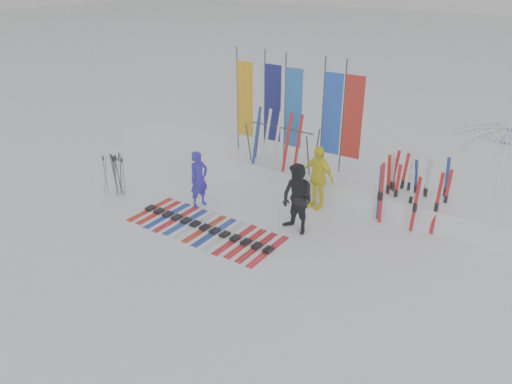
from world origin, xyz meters
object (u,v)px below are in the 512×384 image
Objects in this scene: person_yellow at (317,177)px; tent_canopy at (501,169)px; person_black at (297,199)px; ski_rack at (282,141)px; person_blue at (199,179)px; ski_row at (205,228)px.

person_yellow is 4.74m from tent_canopy.
ski_rack is at bearing 143.36° from person_black.
ski_rack reaches higher than person_blue.
person_blue is 0.77× the size of ski_rack.
person_blue is at bearing -161.23° from person_black.
ski_rack is (1.12, 2.42, 0.60)m from person_blue.
tent_canopy is (4.05, 2.44, 0.34)m from person_yellow.
person_blue reaches higher than ski_row.
person_black is at bearing -73.54° from person_blue.
tent_canopy is at bearing 41.22° from person_yellow.
person_black is 0.66× the size of tent_canopy.
tent_canopy reaches higher than ski_rack.
person_yellow is 0.65× the size of tent_canopy.
tent_canopy reaches higher than person_yellow.
ski_row is at bearing -123.52° from person_blue.
person_black is 1.51m from person_yellow.
ski_rack is (0.17, 3.37, 1.35)m from ski_row.
person_blue is at bearing 134.79° from ski_row.
ski_rack reaches higher than person_black.
tent_canopy reaches higher than ski_row.
person_blue is 0.58× the size of tent_canopy.
person_black is at bearing -70.68° from person_yellow.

